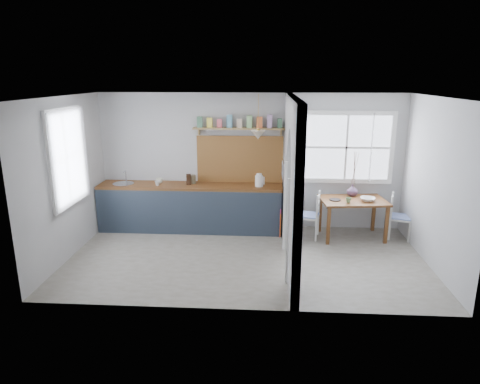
# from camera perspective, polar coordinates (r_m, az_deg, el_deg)

# --- Properties ---
(floor) EXTENTS (5.80, 3.20, 0.01)m
(floor) POSITION_cam_1_polar(r_m,az_deg,el_deg) (7.12, 0.82, -8.81)
(floor) COLOR gray
(floor) RESTS_ON ground
(ceiling) EXTENTS (5.80, 3.20, 0.01)m
(ceiling) POSITION_cam_1_polar(r_m,az_deg,el_deg) (6.50, 0.91, 12.59)
(ceiling) COLOR #B8B8B8
(ceiling) RESTS_ON walls
(walls) EXTENTS (5.81, 3.21, 2.60)m
(walls) POSITION_cam_1_polar(r_m,az_deg,el_deg) (6.69, 0.86, 1.40)
(walls) COLOR #B8B8B8
(walls) RESTS_ON floor
(partition) EXTENTS (0.12, 3.20, 2.60)m
(partition) POSITION_cam_1_polar(r_m,az_deg,el_deg) (6.72, 6.87, 2.67)
(partition) COLOR #B8B8B8
(partition) RESTS_ON floor
(kitchen_window) EXTENTS (0.10, 1.16, 1.50)m
(kitchen_window) POSITION_cam_1_polar(r_m,az_deg,el_deg) (7.34, -22.20, 4.30)
(kitchen_window) COLOR white
(kitchen_window) RESTS_ON walls
(nook_window) EXTENTS (1.76, 0.10, 1.30)m
(nook_window) POSITION_cam_1_polar(r_m,az_deg,el_deg) (8.29, 14.00, 5.77)
(nook_window) COLOR white
(nook_window) RESTS_ON walls
(counter) EXTENTS (3.50, 0.60, 0.90)m
(counter) POSITION_cam_1_polar(r_m,az_deg,el_deg) (8.32, -6.52, -1.94)
(counter) COLOR brown
(counter) RESTS_ON floor
(sink) EXTENTS (0.40, 0.40, 0.02)m
(sink) POSITION_cam_1_polar(r_m,az_deg,el_deg) (8.50, -15.30, 1.02)
(sink) COLOR silver
(sink) RESTS_ON counter
(backsplash) EXTENTS (1.65, 0.03, 0.90)m
(backsplash) POSITION_cam_1_polar(r_m,az_deg,el_deg) (8.23, -0.03, 4.39)
(backsplash) COLOR brown
(backsplash) RESTS_ON walls
(shelf) EXTENTS (1.75, 0.20, 0.21)m
(shelf) POSITION_cam_1_polar(r_m,az_deg,el_deg) (8.05, -0.07, 8.88)
(shelf) COLOR #A5864F
(shelf) RESTS_ON walls
(pendant_lamp) EXTENTS (0.26, 0.26, 0.16)m
(pendant_lamp) POSITION_cam_1_polar(r_m,az_deg,el_deg) (7.71, 2.42, 7.63)
(pendant_lamp) COLOR white
(pendant_lamp) RESTS_ON ceiling
(utensil_rail) EXTENTS (0.02, 0.50, 0.02)m
(utensil_rail) POSITION_cam_1_polar(r_m,az_deg,el_deg) (7.54, 5.85, 4.07)
(utensil_rail) COLOR silver
(utensil_rail) RESTS_ON partition
(dining_table) EXTENTS (1.24, 0.90, 0.73)m
(dining_table) POSITION_cam_1_polar(r_m,az_deg,el_deg) (8.14, 14.71, -3.43)
(dining_table) COLOR brown
(dining_table) RESTS_ON floor
(chair_left) EXTENTS (0.47, 0.47, 0.86)m
(chair_left) POSITION_cam_1_polar(r_m,az_deg,el_deg) (7.96, 9.04, -3.03)
(chair_left) COLOR silver
(chair_left) RESTS_ON floor
(chair_right) EXTENTS (0.47, 0.47, 0.83)m
(chair_right) POSITION_cam_1_polar(r_m,az_deg,el_deg) (8.34, 20.61, -3.11)
(chair_right) COLOR silver
(chair_right) RESTS_ON floor
(kettle) EXTENTS (0.21, 0.17, 0.24)m
(kettle) POSITION_cam_1_polar(r_m,az_deg,el_deg) (7.98, 2.56, 1.61)
(kettle) COLOR white
(kettle) RESTS_ON counter
(mug_a) EXTENTS (0.12, 0.12, 0.09)m
(mug_a) POSITION_cam_1_polar(r_m,az_deg,el_deg) (8.19, -10.95, 1.14)
(mug_a) COLOR silver
(mug_a) RESTS_ON counter
(mug_b) EXTENTS (0.16, 0.16, 0.10)m
(mug_b) POSITION_cam_1_polar(r_m,az_deg,el_deg) (8.36, -10.72, 1.48)
(mug_b) COLOR white
(mug_b) RESTS_ON counter
(knife_block) EXTENTS (0.11, 0.13, 0.19)m
(knife_block) POSITION_cam_1_polar(r_m,az_deg,el_deg) (8.20, -6.86, 1.69)
(knife_block) COLOR black
(knife_block) RESTS_ON counter
(jar) EXTENTS (0.14, 0.14, 0.17)m
(jar) POSITION_cam_1_polar(r_m,az_deg,el_deg) (8.24, -6.27, 1.70)
(jar) COLOR #70664B
(jar) RESTS_ON counter
(towel_magenta) EXTENTS (0.02, 0.03, 0.55)m
(towel_magenta) POSITION_cam_1_polar(r_m,az_deg,el_deg) (7.91, 5.38, -4.22)
(towel_magenta) COLOR #AF3075
(towel_magenta) RESTS_ON counter
(towel_orange) EXTENTS (0.02, 0.03, 0.44)m
(towel_orange) POSITION_cam_1_polar(r_m,az_deg,el_deg) (7.88, 5.39, -4.49)
(towel_orange) COLOR #C95316
(towel_orange) RESTS_ON counter
(bowl) EXTENTS (0.32, 0.32, 0.06)m
(bowl) POSITION_cam_1_polar(r_m,az_deg,el_deg) (8.01, 16.67, -0.93)
(bowl) COLOR white
(bowl) RESTS_ON dining_table
(table_cup) EXTENTS (0.11, 0.11, 0.09)m
(table_cup) POSITION_cam_1_polar(r_m,az_deg,el_deg) (7.82, 14.25, -1.05)
(table_cup) COLOR #628A5A
(table_cup) RESTS_ON dining_table
(plate) EXTENTS (0.22, 0.22, 0.02)m
(plate) POSITION_cam_1_polar(r_m,az_deg,el_deg) (7.92, 12.56, -1.01)
(plate) COLOR black
(plate) RESTS_ON dining_table
(vase) EXTENTS (0.23, 0.23, 0.21)m
(vase) POSITION_cam_1_polar(r_m,az_deg,el_deg) (8.26, 14.76, 0.23)
(vase) COLOR #583D5D
(vase) RESTS_ON dining_table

